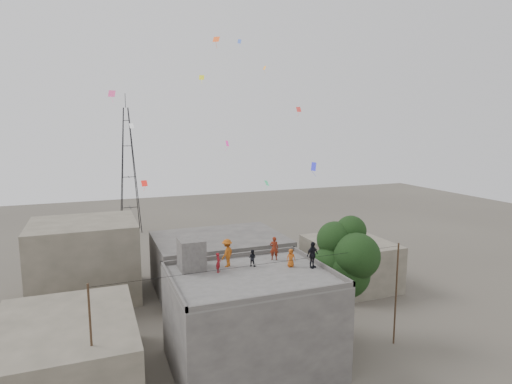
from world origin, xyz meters
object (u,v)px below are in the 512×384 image
(stair_head_box, at_px, (191,254))
(person_red_adult, at_px, (274,248))
(person_dark_adult, at_px, (312,255))
(transmission_tower, at_px, (128,170))
(tree, at_px, (346,260))

(stair_head_box, distance_m, person_red_adult, 5.82)
(person_red_adult, xyz_separation_m, person_dark_adult, (1.67, -2.47, 0.05))
(stair_head_box, height_order, person_dark_adult, stair_head_box)
(transmission_tower, relative_size, person_dark_adult, 11.36)
(person_red_adult, height_order, person_dark_adult, person_dark_adult)
(stair_head_box, bearing_deg, tree, -10.74)
(person_red_adult, bearing_deg, stair_head_box, 22.62)
(tree, height_order, person_red_adult, tree)
(tree, xyz_separation_m, transmission_tower, (-11.37, 39.40, 2.97))
(tree, bearing_deg, person_dark_adult, -167.79)
(transmission_tower, distance_m, person_red_adult, 38.23)
(person_red_adult, distance_m, person_dark_adult, 2.99)
(stair_head_box, xyz_separation_m, person_dark_adult, (7.49, -2.67, -0.12))
(transmission_tower, relative_size, person_red_adult, 12.01)
(transmission_tower, bearing_deg, tree, -73.91)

